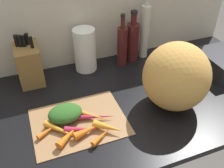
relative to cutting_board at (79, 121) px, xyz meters
The scene contains 19 objects.
ground_plane 21.93cm from the cutting_board, 23.39° to the left, with size 170.00×80.00×3.00cm, color black.
wall_back 59.19cm from the cutting_board, 66.97° to the left, with size 170.00×3.00×60.00cm, color beige.
cutting_board is the anchor object (origin of this frame).
carrot_0 12.94cm from the cutting_board, behind, with size 2.00×2.00×10.19cm, color orange.
carrot_1 13.59cm from the cutting_board, 65.26° to the right, with size 2.24×2.24×10.05cm, color orange.
carrot_2 6.65cm from the cutting_board, 94.14° to the right, with size 2.75×2.75×13.35cm, color #B2264C.
carrot_3 8.31cm from the cutting_board, 79.36° to the right, with size 3.29×3.29×11.74cm, color orange.
carrot_4 13.45cm from the cutting_board, 44.60° to the right, with size 3.49×3.49×12.16cm, color orange.
carrot_5 9.21cm from the cutting_board, 155.10° to the right, with size 2.61×2.61×15.65cm, color orange.
carrot_6 6.84cm from the cutting_board, 11.05° to the right, with size 2.22×2.22×17.46cm, color #B2264C.
carrot_7 10.01cm from the cutting_board, 127.91° to the right, with size 3.15×3.15×11.96cm, color orange.
carrot_8 5.64cm from the cutting_board, ahead, with size 2.50×2.50×16.93cm, color orange.
carrot_greens_pile 6.64cm from the cutting_board, 145.91° to the left, with size 14.18×10.91×6.00cm, color #2D6023.
winter_squash 44.78cm from the cutting_board, ahead, with size 28.38×28.21×29.79cm, color gold.
knife_block 41.35cm from the cutting_board, 110.88° to the left, with size 11.20×16.95×24.67cm.
paper_towel_roll 42.25cm from the cutting_board, 69.41° to the left, with size 11.43×11.43×22.94cm, color white.
bottle_0 50.61cm from the cutting_board, 46.13° to the left, with size 5.46×5.46×28.88cm.
bottle_1 57.33cm from the cutting_board, 42.54° to the left, with size 7.00×7.00×28.80cm.
bottle_2 64.80cm from the cutting_board, 38.66° to the left, with size 5.05×5.05×37.05cm.
Camera 1 is at (-33.88, -83.08, 75.75)cm, focal length 40.40 mm.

